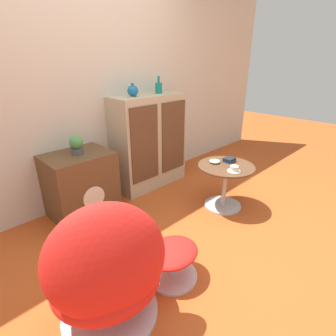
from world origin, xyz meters
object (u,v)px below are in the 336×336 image
Objects in this scene: sideboard at (149,142)px; egg_chair at (107,274)px; potted_plant at (76,145)px; book_stack at (229,160)px; vase_inner_left at (159,87)px; bowl at (215,161)px; coffee_table at (225,181)px; ottoman at (172,257)px; vase_leftmost at (133,91)px; teacup at (234,169)px; tv_console at (81,185)px.

sideboard is 1.94m from egg_chair.
potted_plant reaches higher than book_stack.
bowl is (-0.02, -0.87, -0.68)m from vase_inner_left.
coffee_table is at bearing -40.23° from potted_plant.
vase_inner_left reaches higher than book_stack.
ottoman is 1.15m from coffee_table.
vase_leftmost is at bearing 111.13° from coffee_table.
bowl is at bearing 78.62° from teacup.
ottoman is at bearing -164.43° from coffee_table.
vase_leftmost is 0.38m from vase_inner_left.
potted_plant is at bearing -176.21° from vase_leftmost.
sideboard is at bearing 107.02° from book_stack.
potted_plant is (0.50, 1.24, 0.36)m from egg_chair.
bowl is (1.59, 0.42, 0.12)m from egg_chair.
vase_inner_left is at bearing 1.27° from sideboard.
potted_plant is 1.38× the size of book_stack.
vase_inner_left reaches higher than vase_leftmost.
teacup reaches higher than bowl.
potted_plant reaches higher than teacup.
vase_inner_left is at bearing 49.80° from ottoman.
book_stack reaches higher than coffee_table.
potted_plant is at bearing 133.82° from teacup.
vase_inner_left reaches higher than egg_chair.
ottoman is at bearing -88.82° from tv_console.
potted_plant is at bearing -177.27° from sideboard.
sideboard reaches higher than tv_console.
teacup is at bearing -119.56° from coffee_table.
book_stack reaches higher than bowl.
egg_chair is 4.45× the size of vase_inner_left.
vase_inner_left reaches higher than potted_plant.
teacup is at bearing -45.82° from tv_console.
tv_console is at bearing -177.27° from sideboard.
vase_leftmost is (0.72, 1.30, 0.99)m from ottoman.
coffee_table is 2.99× the size of vase_inner_left.
ottoman is at bearing -130.20° from vase_inner_left.
potted_plant is 1.54m from book_stack.
sideboard is 0.88m from bowl.
vase_leftmost reaches higher than egg_chair.
sideboard is 0.98m from tv_console.
tv_console is at bearing 134.18° from teacup.
sideboard is 1.63m from ottoman.
egg_chair is 2.17× the size of ottoman.
potted_plant is 1.38m from bowl.
sideboard is at bearing 95.12° from teacup.
coffee_table is 3.28× the size of potted_plant.
egg_chair reaches higher than ottoman.
bowl is at bearing 101.04° from coffee_table.
vase_leftmost is 0.85m from potted_plant.
tv_console is at bearing 140.10° from coffee_table.
tv_console is at bearing 91.18° from ottoman.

